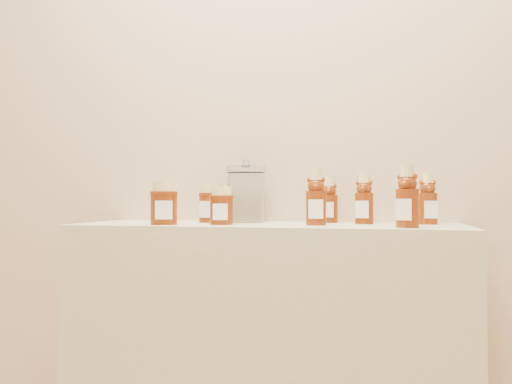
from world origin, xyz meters
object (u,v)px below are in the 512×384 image
(bear_bottle_front_left, at_px, (316,193))
(honey_jar_left, at_px, (164,203))
(glass_canister, at_px, (246,192))
(display_table, at_px, (267,368))
(bear_bottle_back_left, at_px, (329,197))

(bear_bottle_front_left, bearing_deg, honey_jar_left, -175.60)
(bear_bottle_front_left, xyz_separation_m, glass_canister, (-0.25, 0.12, 0.01))
(honey_jar_left, bearing_deg, display_table, -2.65)
(display_table, relative_size, honey_jar_left, 8.95)
(display_table, xyz_separation_m, bear_bottle_front_left, (0.16, -0.03, 0.55))
(glass_canister, bearing_deg, bear_bottle_front_left, -26.50)
(display_table, distance_m, bear_bottle_back_left, 0.58)
(honey_jar_left, relative_size, glass_canister, 0.65)
(display_table, bearing_deg, glass_canister, 134.37)
(bear_bottle_back_left, height_order, honey_jar_left, bear_bottle_back_left)
(bear_bottle_front_left, bearing_deg, glass_canister, 147.95)
(display_table, height_order, bear_bottle_back_left, bear_bottle_back_left)
(bear_bottle_back_left, bearing_deg, honey_jar_left, -146.92)
(bear_bottle_front_left, bearing_deg, bear_bottle_back_left, 75.34)
(honey_jar_left, xyz_separation_m, glass_canister, (0.21, 0.20, 0.04))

